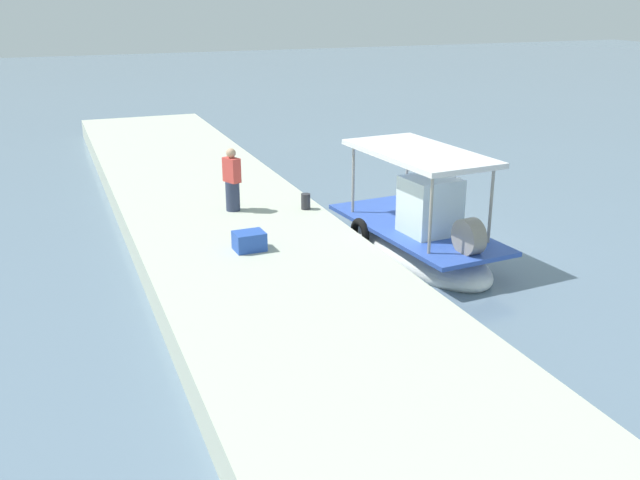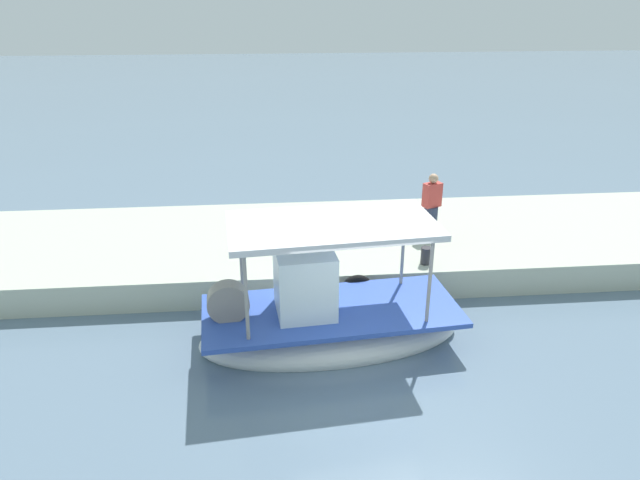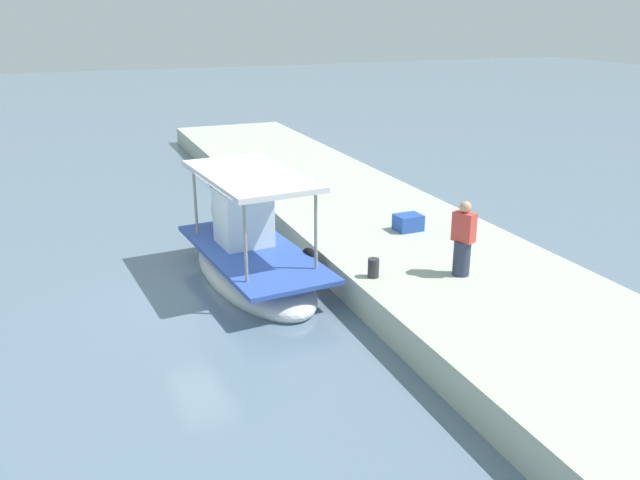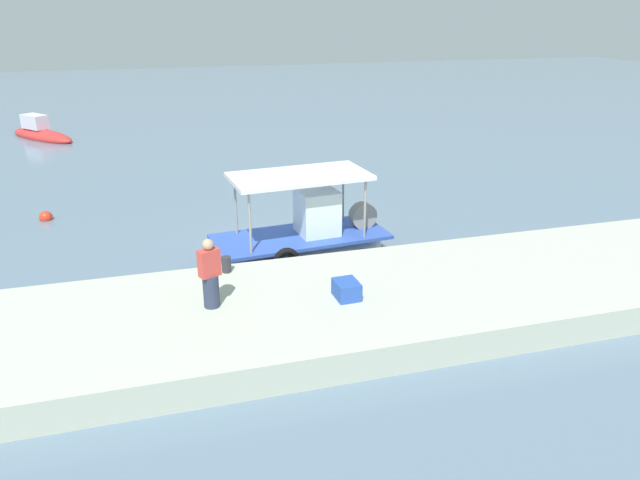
{
  "view_description": "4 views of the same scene",
  "coord_description": "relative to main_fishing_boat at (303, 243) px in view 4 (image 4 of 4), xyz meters",
  "views": [
    {
      "loc": [
        14.87,
        -8.87,
        6.09
      ],
      "look_at": [
        0.83,
        -3.44,
        0.85
      ],
      "focal_mm": 40.67,
      "sensor_mm": 36.0,
      "label": 1
    },
    {
      "loc": [
        1.55,
        8.98,
        6.51
      ],
      "look_at": [
        0.4,
        -3.56,
        1.05
      ],
      "focal_mm": 32.22,
      "sensor_mm": 36.0,
      "label": 2
    },
    {
      "loc": [
        -13.42,
        3.06,
        6.01
      ],
      "look_at": [
        -0.23,
        -2.26,
        1.02
      ],
      "focal_mm": 37.0,
      "sensor_mm": 36.0,
      "label": 3
    },
    {
      "loc": [
        -3.54,
        -16.73,
        7.0
      ],
      "look_at": [
        0.54,
        -2.53,
        1.22
      ],
      "focal_mm": 33.71,
      "sensor_mm": 36.0,
      "label": 4
    }
  ],
  "objects": [
    {
      "name": "ground_plane",
      "position": [
        -0.51,
        0.84,
        -0.49
      ],
      "size": [
        120.0,
        120.0,
        0.0
      ],
      "primitive_type": "plane",
      "color": "slate"
    },
    {
      "name": "dock_quay",
      "position": [
        -0.51,
        -3.93,
        -0.14
      ],
      "size": [
        36.0,
        4.95,
        0.71
      ],
      "primitive_type": "cube",
      "color": "beige",
      "rests_on": "ground_plane"
    },
    {
      "name": "main_fishing_boat",
      "position": [
        0.0,
        0.0,
        0.0
      ],
      "size": [
        5.44,
        2.55,
        2.93
      ],
      "color": "silver",
      "rests_on": "ground_plane"
    },
    {
      "name": "fisherman_near_bollard",
      "position": [
        -3.06,
        -3.69,
        0.95
      ],
      "size": [
        0.52,
        0.47,
        1.61
      ],
      "color": "#2F3750",
      "rests_on": "dock_quay"
    },
    {
      "name": "mooring_bollard",
      "position": [
        -2.49,
        -1.92,
        0.42
      ],
      "size": [
        0.24,
        0.24,
        0.41
      ],
      "primitive_type": "cylinder",
      "color": "#2D2D33",
      "rests_on": "dock_quay"
    },
    {
      "name": "cargo_crate",
      "position": [
        -0.03,
        -4.12,
        0.42
      ],
      "size": [
        0.55,
        0.68,
        0.41
      ],
      "primitive_type": "cube",
      "rotation": [
        0.0,
        0.0,
        1.61
      ],
      "color": "#294FAF",
      "rests_on": "dock_quay"
    },
    {
      "name": "marker_buoy",
      "position": [
        -7.8,
        5.81,
        -0.4
      ],
      "size": [
        0.45,
        0.45,
        0.45
      ],
      "color": "red",
      "rests_on": "ground_plane"
    },
    {
      "name": "moored_boat_near",
      "position": [
        -9.88,
        20.81,
        -0.25
      ],
      "size": [
        4.34,
        4.87,
        1.53
      ],
      "color": "red",
      "rests_on": "ground_plane"
    }
  ]
}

